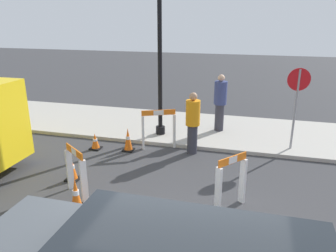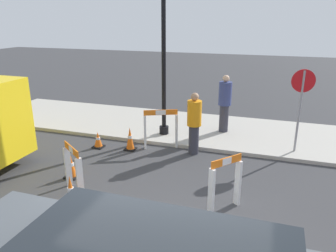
{
  "view_description": "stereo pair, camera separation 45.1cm",
  "coord_description": "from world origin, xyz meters",
  "px_view_note": "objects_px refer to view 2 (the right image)",
  "views": [
    {
      "loc": [
        0.66,
        -4.04,
        3.6
      ],
      "look_at": [
        -1.35,
        3.45,
        1.0
      ],
      "focal_mm": 35.0,
      "sensor_mm": 36.0,
      "label": 1
    },
    {
      "loc": [
        1.09,
        -3.91,
        3.6
      ],
      "look_at": [
        -1.35,
        3.45,
        1.0
      ],
      "focal_mm": 35.0,
      "sensor_mm": 36.0,
      "label": 2
    }
  ],
  "objects_px": {
    "person_pedestrian": "(225,102)",
    "stop_sign": "(301,98)",
    "streetlamp_post": "(164,18)",
    "person_worker": "(194,122)"
  },
  "relations": [
    {
      "from": "stop_sign",
      "to": "person_worker",
      "type": "relative_size",
      "value": 1.31
    },
    {
      "from": "stop_sign",
      "to": "person_pedestrian",
      "type": "distance_m",
      "value": 2.41
    },
    {
      "from": "stop_sign",
      "to": "person_worker",
      "type": "distance_m",
      "value": 2.85
    },
    {
      "from": "stop_sign",
      "to": "streetlamp_post",
      "type": "bearing_deg",
      "value": -13.14
    },
    {
      "from": "stop_sign",
      "to": "person_worker",
      "type": "bearing_deg",
      "value": 6.63
    },
    {
      "from": "person_pedestrian",
      "to": "stop_sign",
      "type": "bearing_deg",
      "value": 178.62
    },
    {
      "from": "person_worker",
      "to": "person_pedestrian",
      "type": "distance_m",
      "value": 1.9
    },
    {
      "from": "streetlamp_post",
      "to": "stop_sign",
      "type": "xyz_separation_m",
      "value": [
        3.85,
        -0.2,
        -1.96
      ]
    },
    {
      "from": "person_worker",
      "to": "person_pedestrian",
      "type": "xyz_separation_m",
      "value": [
        0.53,
        1.81,
        0.16
      ]
    },
    {
      "from": "streetlamp_post",
      "to": "person_pedestrian",
      "type": "distance_m",
      "value": 3.15
    }
  ]
}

